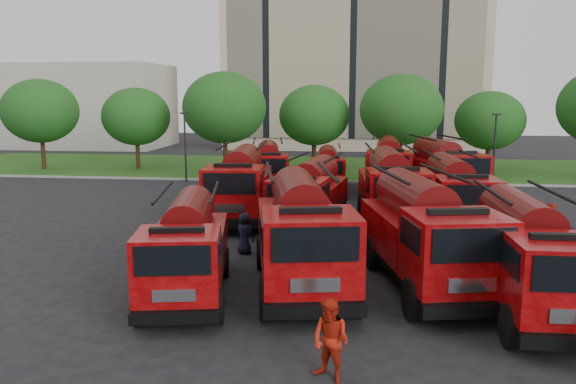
% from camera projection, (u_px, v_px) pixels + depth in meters
% --- Properties ---
extents(ground, '(140.00, 140.00, 0.00)m').
position_uv_depth(ground, '(295.00, 247.00, 23.75)').
color(ground, black).
rests_on(ground, ground).
extents(lawn, '(70.00, 16.00, 0.12)m').
position_uv_depth(lawn, '(327.00, 168.00, 49.17)').
color(lawn, '#1C4D14').
rests_on(lawn, ground).
extents(curb, '(70.00, 0.30, 0.14)m').
position_uv_depth(curb, '(321.00, 182.00, 41.24)').
color(curb, gray).
rests_on(curb, ground).
extents(apartment_building, '(30.00, 14.18, 25.00)m').
position_uv_depth(apartment_building, '(354.00, 44.00, 68.27)').
color(apartment_building, beige).
rests_on(apartment_building, ground).
extents(side_building, '(18.00, 12.00, 10.00)m').
position_uv_depth(side_building, '(93.00, 106.00, 69.46)').
color(side_building, '#B0AB9C').
rests_on(side_building, ground).
extents(tree_0, '(6.30, 6.30, 7.70)m').
position_uv_depth(tree_0, '(40.00, 111.00, 47.23)').
color(tree_0, '#382314').
rests_on(tree_0, ground).
extents(tree_1, '(5.71, 5.71, 6.98)m').
position_uv_depth(tree_1, '(136.00, 117.00, 47.35)').
color(tree_1, '#382314').
rests_on(tree_1, ground).
extents(tree_2, '(6.72, 6.72, 8.22)m').
position_uv_depth(tree_2, '(225.00, 108.00, 44.80)').
color(tree_2, '#382314').
rests_on(tree_2, ground).
extents(tree_3, '(5.88, 5.88, 7.19)m').
position_uv_depth(tree_3, '(314.00, 115.00, 46.54)').
color(tree_3, '#382314').
rests_on(tree_3, ground).
extents(tree_4, '(6.55, 6.55, 8.01)m').
position_uv_depth(tree_4, '(401.00, 110.00, 44.16)').
color(tree_4, '#382314').
rests_on(tree_4, ground).
extents(tree_5, '(5.46, 5.46, 6.68)m').
position_uv_depth(tree_5, '(490.00, 121.00, 44.46)').
color(tree_5, '#382314').
rests_on(tree_5, ground).
extents(lamp_post_0, '(0.60, 0.25, 5.11)m').
position_uv_depth(lamp_post_0, '(185.00, 143.00, 41.25)').
color(lamp_post_0, black).
rests_on(lamp_post_0, ground).
extents(lamp_post_1, '(0.60, 0.25, 5.11)m').
position_uv_depth(lamp_post_1, '(495.00, 146.00, 38.67)').
color(lamp_post_1, black).
rests_on(lamp_post_1, ground).
extents(fire_truck_0, '(3.58, 7.12, 3.10)m').
position_uv_depth(fire_truck_0, '(187.00, 247.00, 17.94)').
color(fire_truck_0, black).
rests_on(fire_truck_0, ground).
extents(fire_truck_1, '(4.20, 8.36, 3.64)m').
position_uv_depth(fire_truck_1, '(301.00, 233.00, 18.70)').
color(fire_truck_1, black).
rests_on(fire_truck_1, ground).
extents(fire_truck_2, '(4.29, 8.27, 3.59)m').
position_uv_depth(fire_truck_2, '(425.00, 234.00, 18.69)').
color(fire_truck_2, black).
rests_on(fire_truck_2, ground).
extents(fire_truck_3, '(2.82, 7.38, 3.33)m').
position_uv_depth(fire_truck_3, '(529.00, 256.00, 16.54)').
color(fire_truck_3, black).
rests_on(fire_truck_3, ground).
extents(fire_truck_4, '(3.43, 8.17, 3.63)m').
position_uv_depth(fire_truck_4, '(240.00, 184.00, 28.85)').
color(fire_truck_4, black).
rests_on(fire_truck_4, ground).
extents(fire_truck_5, '(3.53, 7.48, 3.27)m').
position_uv_depth(fire_truck_5, '(310.00, 195.00, 26.84)').
color(fire_truck_5, black).
rests_on(fire_truck_5, ground).
extents(fire_truck_6, '(3.31, 8.15, 3.64)m').
position_uv_depth(fire_truck_6, '(391.00, 188.00, 27.60)').
color(fire_truck_6, black).
rests_on(fire_truck_6, ground).
extents(fire_truck_7, '(3.04, 7.62, 3.42)m').
position_uv_depth(fire_truck_7, '(454.00, 195.00, 26.46)').
color(fire_truck_7, black).
rests_on(fire_truck_7, ground).
extents(fire_truck_8, '(3.53, 7.49, 3.28)m').
position_uv_depth(fire_truck_8, '(268.00, 168.00, 36.50)').
color(fire_truck_8, black).
rests_on(fire_truck_8, ground).
extents(fire_truck_9, '(2.60, 6.44, 2.88)m').
position_uv_depth(fire_truck_9, '(328.00, 169.00, 37.48)').
color(fire_truck_9, black).
rests_on(fire_truck_9, ground).
extents(fire_truck_10, '(3.19, 7.97, 3.57)m').
position_uv_depth(fire_truck_10, '(388.00, 166.00, 36.42)').
color(fire_truck_10, black).
rests_on(fire_truck_10, ground).
extents(fire_truck_11, '(4.40, 8.31, 3.60)m').
position_uv_depth(fire_truck_11, '(443.00, 169.00, 34.86)').
color(fire_truck_11, black).
rests_on(fire_truck_11, ground).
extents(firefighter_1, '(1.06, 0.93, 1.91)m').
position_uv_depth(firefighter_1, '(330.00, 380.00, 12.69)').
color(firefighter_1, '#B81F0E').
rests_on(firefighter_1, ground).
extents(firefighter_2, '(0.83, 1.10, 1.67)m').
position_uv_depth(firefighter_2, '(560.00, 290.00, 18.51)').
color(firefighter_2, '#B81F0E').
rests_on(firefighter_2, ground).
extents(firefighter_3, '(1.29, 1.04, 1.77)m').
position_uv_depth(firefighter_3, '(570.00, 276.00, 19.96)').
color(firefighter_3, black).
rests_on(firefighter_3, ground).
extents(firefighter_4, '(0.98, 0.87, 1.68)m').
position_uv_depth(firefighter_4, '(245.00, 254.00, 22.80)').
color(firefighter_4, black).
rests_on(firefighter_4, ground).
extents(firefighter_5, '(1.47, 0.77, 1.51)m').
position_uv_depth(firefighter_5, '(549.00, 235.00, 25.83)').
color(firefighter_5, '#B81F0E').
rests_on(firefighter_5, ground).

